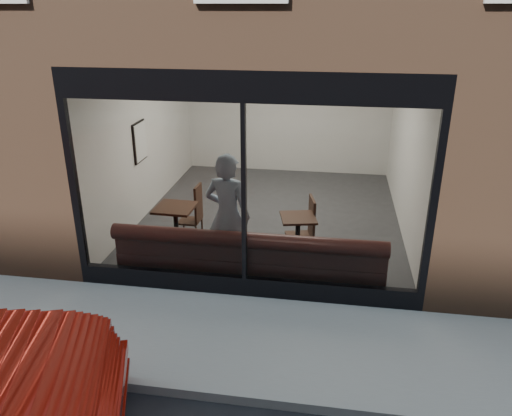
% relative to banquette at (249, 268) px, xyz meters
% --- Properties ---
extents(ground, '(120.00, 120.00, 0.00)m').
position_rel_banquette_xyz_m(ground, '(0.00, -2.45, -0.23)').
color(ground, black).
rests_on(ground, ground).
extents(sidewalk_near, '(40.00, 2.00, 0.01)m').
position_rel_banquette_xyz_m(sidewalk_near, '(0.00, -1.45, -0.22)').
color(sidewalk_near, gray).
rests_on(sidewalk_near, ground).
extents(kerb_near, '(40.00, 0.10, 0.12)m').
position_rel_banquette_xyz_m(kerb_near, '(0.00, -2.50, -0.17)').
color(kerb_near, gray).
rests_on(kerb_near, ground).
extents(host_building_pier_left, '(2.50, 12.00, 3.20)m').
position_rel_banquette_xyz_m(host_building_pier_left, '(-3.75, 5.55, 1.38)').
color(host_building_pier_left, brown).
rests_on(host_building_pier_left, ground).
extents(host_building_pier_right, '(2.50, 12.00, 3.20)m').
position_rel_banquette_xyz_m(host_building_pier_right, '(3.75, 5.55, 1.38)').
color(host_building_pier_right, brown).
rests_on(host_building_pier_right, ground).
extents(host_building_backfill, '(5.00, 6.00, 3.20)m').
position_rel_banquette_xyz_m(host_building_backfill, '(0.00, 8.55, 1.38)').
color(host_building_backfill, brown).
rests_on(host_building_backfill, ground).
extents(cafe_floor, '(6.00, 6.00, 0.00)m').
position_rel_banquette_xyz_m(cafe_floor, '(0.00, 2.55, -0.21)').
color(cafe_floor, '#2D2D30').
rests_on(cafe_floor, ground).
extents(cafe_ceiling, '(6.00, 6.00, 0.00)m').
position_rel_banquette_xyz_m(cafe_ceiling, '(0.00, 2.55, 2.97)').
color(cafe_ceiling, white).
rests_on(cafe_ceiling, host_building_upper).
extents(cafe_wall_back, '(5.00, 0.00, 5.00)m').
position_rel_banquette_xyz_m(cafe_wall_back, '(0.00, 5.54, 1.37)').
color(cafe_wall_back, silver).
rests_on(cafe_wall_back, ground).
extents(cafe_wall_left, '(0.00, 6.00, 6.00)m').
position_rel_banquette_xyz_m(cafe_wall_left, '(-2.49, 2.55, 1.37)').
color(cafe_wall_left, silver).
rests_on(cafe_wall_left, ground).
extents(cafe_wall_right, '(0.00, 6.00, 6.00)m').
position_rel_banquette_xyz_m(cafe_wall_right, '(2.49, 2.55, 1.37)').
color(cafe_wall_right, silver).
rests_on(cafe_wall_right, ground).
extents(storefront_kick, '(5.00, 0.10, 0.30)m').
position_rel_banquette_xyz_m(storefront_kick, '(0.00, -0.40, -0.08)').
color(storefront_kick, black).
rests_on(storefront_kick, ground).
extents(storefront_header, '(5.00, 0.10, 0.40)m').
position_rel_banquette_xyz_m(storefront_header, '(0.00, -0.40, 2.77)').
color(storefront_header, black).
rests_on(storefront_header, host_building_upper).
extents(storefront_mullion, '(0.06, 0.10, 2.50)m').
position_rel_banquette_xyz_m(storefront_mullion, '(0.00, -0.40, 1.32)').
color(storefront_mullion, black).
rests_on(storefront_mullion, storefront_kick).
extents(storefront_glass, '(4.80, 0.00, 4.80)m').
position_rel_banquette_xyz_m(storefront_glass, '(0.00, -0.43, 1.33)').
color(storefront_glass, white).
rests_on(storefront_glass, storefront_kick).
extents(banquette, '(4.00, 0.55, 0.45)m').
position_rel_banquette_xyz_m(banquette, '(0.00, 0.00, 0.00)').
color(banquette, '#351513').
rests_on(banquette, cafe_floor).
extents(person, '(0.79, 0.60, 1.96)m').
position_rel_banquette_xyz_m(person, '(-0.37, 0.21, 0.75)').
color(person, '#8FA6BC').
rests_on(person, cafe_floor).
extents(cafe_table_left, '(0.67, 0.67, 0.04)m').
position_rel_banquette_xyz_m(cafe_table_left, '(-1.45, 0.95, 0.52)').
color(cafe_table_left, black).
rests_on(cafe_table_left, cafe_floor).
extents(cafe_table_right, '(0.66, 0.66, 0.04)m').
position_rel_banquette_xyz_m(cafe_table_right, '(0.66, 0.85, 0.52)').
color(cafe_table_right, black).
rests_on(cafe_table_right, cafe_floor).
extents(cafe_chair_left, '(0.39, 0.39, 0.04)m').
position_rel_banquette_xyz_m(cafe_chair_left, '(-1.39, 1.55, 0.01)').
color(cafe_chair_left, black).
rests_on(cafe_chair_left, cafe_floor).
extents(cafe_chair_right, '(0.56, 0.56, 0.04)m').
position_rel_banquette_xyz_m(cafe_chair_right, '(0.68, 1.18, 0.01)').
color(cafe_chair_right, black).
rests_on(cafe_chair_right, cafe_floor).
extents(wall_poster, '(0.02, 0.52, 0.70)m').
position_rel_banquette_xyz_m(wall_poster, '(-2.45, 2.15, 1.32)').
color(wall_poster, white).
rests_on(wall_poster, cafe_wall_left).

